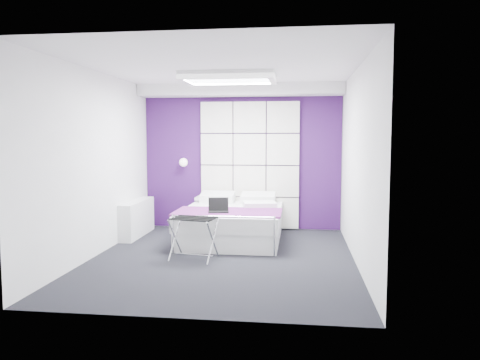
{
  "coord_description": "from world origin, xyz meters",
  "views": [
    {
      "loc": [
        1.03,
        -6.28,
        1.66
      ],
      "look_at": [
        0.2,
        0.35,
        1.06
      ],
      "focal_mm": 35.0,
      "sensor_mm": 36.0,
      "label": 1
    }
  ],
  "objects_px": {
    "nightstand": "(209,198)",
    "wall_lamp": "(184,162)",
    "luggage_rack": "(194,238)",
    "bed": "(233,222)",
    "radiator": "(137,218)",
    "laptop": "(219,209)"
  },
  "relations": [
    {
      "from": "nightstand",
      "to": "wall_lamp",
      "type": "bearing_deg",
      "value": 175.18
    },
    {
      "from": "wall_lamp",
      "to": "luggage_rack",
      "type": "distance_m",
      "value": 2.44
    },
    {
      "from": "wall_lamp",
      "to": "bed",
      "type": "bearing_deg",
      "value": -41.22
    },
    {
      "from": "radiator",
      "to": "nightstand",
      "type": "xyz_separation_m",
      "value": [
        1.11,
        0.72,
        0.27
      ]
    },
    {
      "from": "wall_lamp",
      "to": "laptop",
      "type": "height_order",
      "value": "wall_lamp"
    },
    {
      "from": "wall_lamp",
      "to": "luggage_rack",
      "type": "relative_size",
      "value": 0.26
    },
    {
      "from": "radiator",
      "to": "luggage_rack",
      "type": "height_order",
      "value": "radiator"
    },
    {
      "from": "wall_lamp",
      "to": "laptop",
      "type": "distance_m",
      "value": 1.83
    },
    {
      "from": "nightstand",
      "to": "laptop",
      "type": "xyz_separation_m",
      "value": [
        0.42,
        -1.43,
        0.03
      ]
    },
    {
      "from": "luggage_rack",
      "to": "laptop",
      "type": "distance_m",
      "value": 0.79
    },
    {
      "from": "radiator",
      "to": "laptop",
      "type": "relative_size",
      "value": 3.98
    },
    {
      "from": "bed",
      "to": "laptop",
      "type": "height_order",
      "value": "laptop"
    },
    {
      "from": "bed",
      "to": "luggage_rack",
      "type": "xyz_separation_m",
      "value": [
        -0.36,
        -1.26,
        -0.0
      ]
    },
    {
      "from": "wall_lamp",
      "to": "laptop",
      "type": "xyz_separation_m",
      "value": [
        0.9,
        -1.47,
        -0.62
      ]
    },
    {
      "from": "radiator",
      "to": "laptop",
      "type": "bearing_deg",
      "value": -24.83
    },
    {
      "from": "wall_lamp",
      "to": "nightstand",
      "type": "xyz_separation_m",
      "value": [
        0.47,
        -0.04,
        -0.65
      ]
    },
    {
      "from": "luggage_rack",
      "to": "laptop",
      "type": "height_order",
      "value": "laptop"
    },
    {
      "from": "wall_lamp",
      "to": "luggage_rack",
      "type": "xyz_separation_m",
      "value": [
        0.66,
        -2.16,
        -0.93
      ]
    },
    {
      "from": "laptop",
      "to": "radiator",
      "type": "bearing_deg",
      "value": 144.92
    },
    {
      "from": "radiator",
      "to": "bed",
      "type": "bearing_deg",
      "value": -4.72
    },
    {
      "from": "radiator",
      "to": "laptop",
      "type": "distance_m",
      "value": 1.72
    },
    {
      "from": "wall_lamp",
      "to": "nightstand",
      "type": "bearing_deg",
      "value": -4.82
    }
  ]
}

